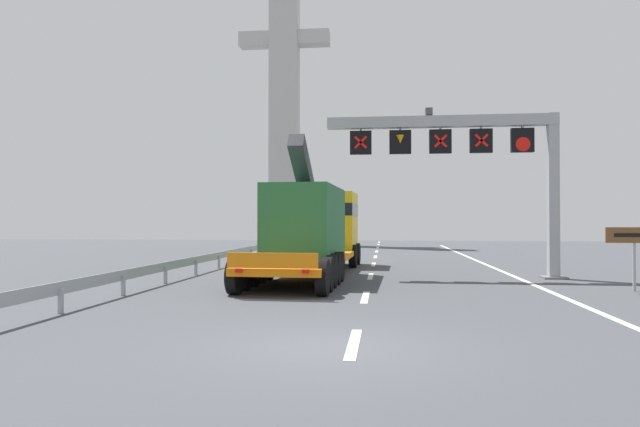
# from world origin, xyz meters

# --- Properties ---
(ground) EXTENTS (112.00, 112.00, 0.00)m
(ground) POSITION_xyz_m (0.00, 0.00, 0.00)
(ground) COLOR #424449
(lane_markings) EXTENTS (0.20, 59.60, 0.01)m
(lane_markings) POSITION_xyz_m (0.46, 22.50, 0.01)
(lane_markings) COLOR silver
(lane_markings) RESTS_ON ground
(edge_line_right) EXTENTS (0.20, 63.00, 0.01)m
(edge_line_right) POSITION_xyz_m (6.20, 12.00, 0.01)
(edge_line_right) COLOR silver
(edge_line_right) RESTS_ON ground
(overhead_lane_gantry) EXTENTS (9.28, 0.90, 6.74)m
(overhead_lane_gantry) POSITION_xyz_m (4.44, 12.99, 5.10)
(overhead_lane_gantry) COLOR #9EA0A5
(overhead_lane_gantry) RESTS_ON ground
(heavy_haul_truck_orange) EXTENTS (3.47, 14.14, 5.30)m
(heavy_haul_truck_orange) POSITION_xyz_m (-1.88, 14.19, 1.99)
(heavy_haul_truck_orange) COLOR orange
(heavy_haul_truck_orange) RESTS_ON ground
(tourist_info_sign_brown) EXTENTS (1.76, 0.15, 2.03)m
(tourist_info_sign_brown) POSITION_xyz_m (8.90, 9.03, 1.58)
(tourist_info_sign_brown) COLOR #9EA0A5
(tourist_info_sign_brown) RESTS_ON ground
(guardrail_left) EXTENTS (0.13, 32.98, 0.76)m
(guardrail_left) POSITION_xyz_m (-6.80, 14.49, 0.56)
(guardrail_left) COLOR #999EA3
(guardrail_left) RESTS_ON ground
(bridge_pylon_distant) EXTENTS (9.00, 2.00, 32.77)m
(bridge_pylon_distant) POSITION_xyz_m (-8.82, 45.44, 16.77)
(bridge_pylon_distant) COLOR #B7B7B2
(bridge_pylon_distant) RESTS_ON ground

